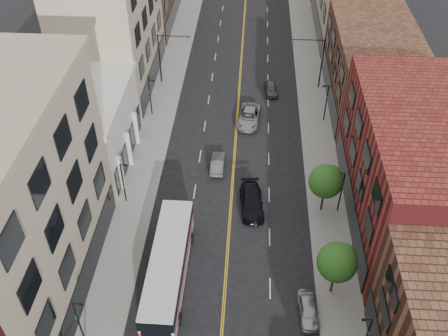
% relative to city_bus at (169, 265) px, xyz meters
% --- Properties ---
extents(sidewalk_left, '(4.00, 110.00, 0.15)m').
position_rel_city_bus_xyz_m(sidewalk_left, '(-5.00, 20.51, -1.90)').
color(sidewalk_left, gray).
rests_on(sidewalk_left, ground).
extents(sidewalk_right, '(4.00, 110.00, 0.15)m').
position_rel_city_bus_xyz_m(sidewalk_right, '(15.00, 20.51, -1.90)').
color(sidewalk_right, gray).
rests_on(sidewalk_right, ground).
extents(bldg_l_tanoffice, '(10.00, 22.00, 18.00)m').
position_rel_city_bus_xyz_m(bldg_l_tanoffice, '(-12.00, -1.49, 7.02)').
color(bldg_l_tanoffice, tan).
rests_on(bldg_l_tanoffice, ground).
extents(bldg_l_white, '(10.00, 14.00, 8.00)m').
position_rel_city_bus_xyz_m(bldg_l_white, '(-12.00, 16.51, 2.02)').
color(bldg_l_white, silver).
rests_on(bldg_l_white, ground).
extents(bldg_l_far_a, '(10.00, 20.00, 18.00)m').
position_rel_city_bus_xyz_m(bldg_l_far_a, '(-12.00, 33.51, 7.02)').
color(bldg_l_far_a, tan).
rests_on(bldg_l_far_a, ground).
extents(bldg_r_mid, '(10.00, 22.00, 12.00)m').
position_rel_city_bus_xyz_m(bldg_r_mid, '(22.00, 9.51, 4.02)').
color(bldg_r_mid, maroon).
rests_on(bldg_r_mid, ground).
extents(bldg_r_far_a, '(10.00, 20.00, 10.00)m').
position_rel_city_bus_xyz_m(bldg_r_far_a, '(22.00, 30.51, 3.02)').
color(bldg_r_far_a, '#552E22').
rests_on(bldg_r_far_a, ground).
extents(tree_r_2, '(3.40, 3.40, 5.59)m').
position_rel_city_bus_xyz_m(tree_r_2, '(14.39, -0.42, 2.15)').
color(tree_r_2, black).
rests_on(tree_r_2, sidewalk_right).
extents(tree_r_3, '(3.40, 3.40, 5.59)m').
position_rel_city_bus_xyz_m(tree_r_3, '(14.39, 9.58, 2.15)').
color(tree_r_3, black).
rests_on(tree_r_3, sidewalk_right).
extents(lamp_l_1, '(0.81, 0.55, 5.05)m').
position_rel_city_bus_xyz_m(lamp_l_1, '(-5.95, -6.49, 0.99)').
color(lamp_l_1, black).
rests_on(lamp_l_1, sidewalk_left).
extents(lamp_l_2, '(0.81, 0.55, 5.05)m').
position_rel_city_bus_xyz_m(lamp_l_2, '(-5.95, 9.51, 0.99)').
color(lamp_l_2, black).
rests_on(lamp_l_2, sidewalk_left).
extents(lamp_l_3, '(0.81, 0.55, 5.05)m').
position_rel_city_bus_xyz_m(lamp_l_3, '(-5.95, 25.51, 0.99)').
color(lamp_l_3, black).
rests_on(lamp_l_3, sidewalk_left).
extents(lamp_r_1, '(0.81, 0.55, 5.05)m').
position_rel_city_bus_xyz_m(lamp_r_1, '(15.96, -6.49, 0.99)').
color(lamp_r_1, black).
rests_on(lamp_r_1, sidewalk_right).
extents(lamp_r_2, '(0.81, 0.55, 5.05)m').
position_rel_city_bus_xyz_m(lamp_r_2, '(15.96, 9.51, 0.99)').
color(lamp_r_2, black).
rests_on(lamp_r_2, sidewalk_right).
extents(lamp_r_3, '(0.81, 0.55, 5.05)m').
position_rel_city_bus_xyz_m(lamp_r_3, '(15.96, 25.51, 0.99)').
color(lamp_r_3, black).
rests_on(lamp_r_3, sidewalk_right).
extents(signal_mast_left, '(4.49, 0.18, 7.20)m').
position_rel_city_bus_xyz_m(signal_mast_left, '(-5.26, 33.51, 2.67)').
color(signal_mast_left, black).
rests_on(signal_mast_left, sidewalk_left).
extents(signal_mast_right, '(4.49, 0.18, 7.20)m').
position_rel_city_bus_xyz_m(signal_mast_right, '(15.27, 33.51, 2.67)').
color(signal_mast_right, black).
rests_on(signal_mast_right, sidewalk_right).
extents(city_bus, '(3.24, 13.24, 3.40)m').
position_rel_city_bus_xyz_m(city_bus, '(0.00, 0.00, 0.00)').
color(city_bus, silver).
rests_on(city_bus, ground).
extents(car_parked_far, '(1.85, 4.04, 1.34)m').
position_rel_city_bus_xyz_m(car_parked_far, '(12.14, -2.97, -1.31)').
color(car_parked_far, '#AFB1B7').
rests_on(car_parked_far, ground).
extents(car_lane_behind, '(1.46, 4.13, 1.36)m').
position_rel_city_bus_xyz_m(car_lane_behind, '(3.20, 15.57, -1.30)').
color(car_lane_behind, '#525257').
rests_on(car_lane_behind, ground).
extents(car_lane_a, '(2.85, 5.83, 1.63)m').
position_rel_city_bus_xyz_m(car_lane_a, '(7.15, 9.51, -1.16)').
color(car_lane_a, black).
rests_on(car_lane_a, ground).
extents(car_lane_b, '(3.28, 6.01, 1.60)m').
position_rel_city_bus_xyz_m(car_lane_b, '(6.50, 24.74, -1.18)').
color(car_lane_b, '#96979C').
rests_on(car_lane_b, ground).
extents(car_lane_c, '(2.05, 4.08, 1.33)m').
position_rel_city_bus_xyz_m(car_lane_c, '(9.34, 31.78, -1.31)').
color(car_lane_c, '#46464A').
rests_on(car_lane_c, ground).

